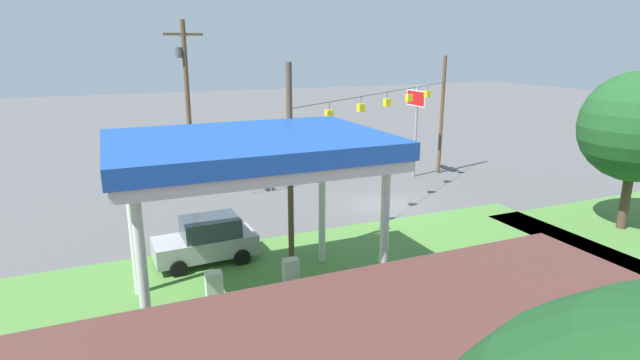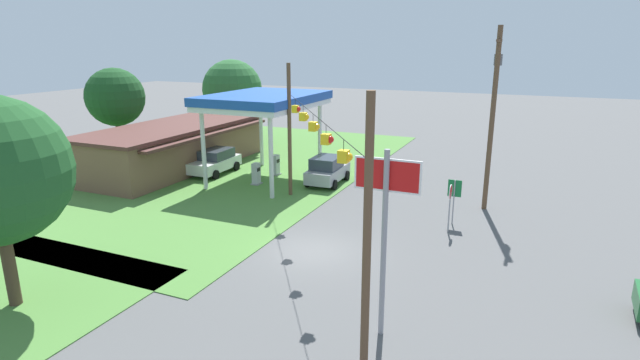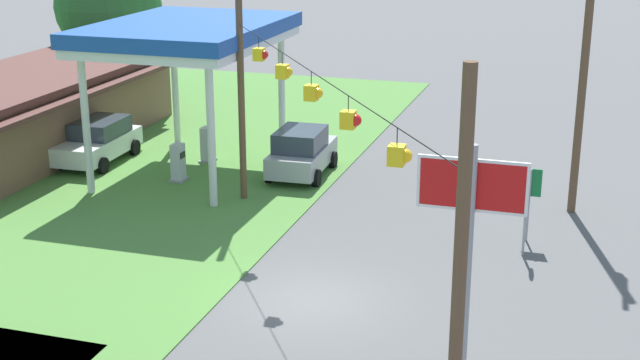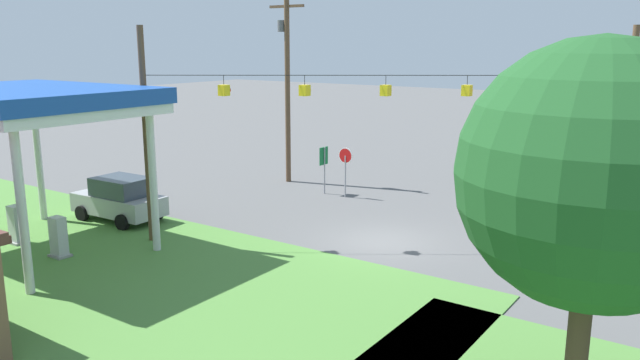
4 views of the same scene
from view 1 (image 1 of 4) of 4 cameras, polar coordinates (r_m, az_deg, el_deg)
name	(u,v)px [view 1 (image 1 of 4)]	position (r m, az deg, el deg)	size (l,w,h in m)	color
ground_plane	(384,205)	(28.68, 7.27, -2.83)	(160.00, 160.00, 0.00)	#565656
gas_station_canopy	(249,152)	(16.13, -8.13, 3.19)	(8.66, 6.36, 5.99)	silver
fuel_pump_near	(291,280)	(18.07, -3.33, -11.30)	(0.71, 0.56, 1.50)	gray
fuel_pump_far	(215,294)	(17.45, -11.96, -12.64)	(0.71, 0.56, 1.50)	gray
car_at_pumps_front	(207,240)	(21.30, -12.82, -6.69)	(4.20, 2.24, 1.92)	#9E9EA3
car_at_pumps_rear	(296,349)	(14.02, -2.78, -18.76)	(4.51, 2.22, 1.78)	white
car_on_crossroad	(302,142)	(41.90, -2.03, 4.32)	(2.27, 4.57, 1.94)	#1E602D
stop_sign_roadside	(270,163)	(30.84, -5.69, 1.98)	(0.80, 0.08, 2.50)	#99999E
stop_sign_overhead	(416,113)	(34.45, 10.90, 7.52)	(0.22, 2.11, 6.22)	gray
route_sign	(250,166)	(30.51, -7.98, 1.57)	(0.10, 0.70, 2.40)	gray
utility_pole_main	(187,100)	(30.43, -14.96, 8.78)	(2.20, 0.44, 10.20)	brown
signal_span_gantry	(386,126)	(27.66, 7.57, 6.15)	(15.04, 10.24, 8.15)	brown
tree_west_verge	(637,127)	(27.86, 32.51, 5.12)	(5.20, 5.20, 7.68)	#4C3828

